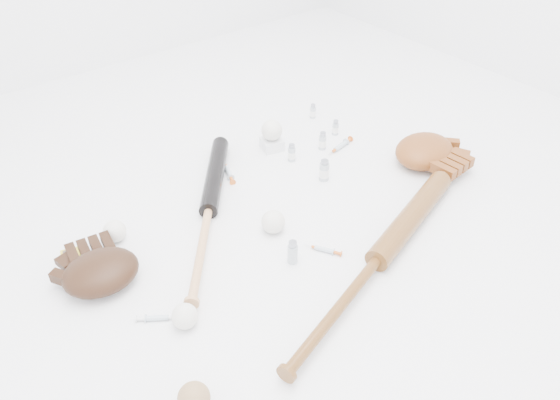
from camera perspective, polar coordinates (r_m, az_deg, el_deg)
bat_dark at (r=1.81m, az=-7.48°, el=-1.04°), size 0.59×0.71×0.06m
bat_wood at (r=1.64m, az=10.16°, el=-6.13°), size 0.99×0.37×0.07m
glove_dark at (r=1.64m, az=-18.23°, el=-7.13°), size 0.29×0.29×0.09m
glove_tan at (r=2.12m, az=14.85°, el=5.01°), size 0.31×0.31×0.10m
trading_card at (r=1.79m, az=-20.98°, el=-5.61°), size 0.08×0.10×0.00m
pedestal at (r=2.15m, az=-0.85°, el=5.88°), size 0.09×0.09×0.04m
baseball_on_pedestal at (r=2.12m, az=-0.86°, el=7.31°), size 0.08×0.08×0.08m
baseball_left at (r=1.49m, az=-9.92°, el=-11.87°), size 0.07×0.07×0.07m
baseball_upper at (r=1.78m, az=-16.89°, el=-3.13°), size 0.07×0.07×0.07m
baseball_mid at (r=1.74m, az=-0.71°, el=-2.29°), size 0.08×0.08×0.08m
baseball_aged at (r=1.34m, az=-8.99°, el=-19.76°), size 0.08×0.08×0.08m
syringe_0 at (r=1.53m, az=-12.71°, el=-11.93°), size 0.12×0.10×0.02m
syringe_1 at (r=1.69m, az=4.64°, el=-5.18°), size 0.09×0.12×0.02m
syringe_2 at (r=2.02m, az=-5.38°, el=2.89°), size 0.08×0.16×0.02m
syringe_3 at (r=2.22m, az=16.42°, el=5.03°), size 0.11×0.16×0.02m
syringe_4 at (r=2.17m, az=6.34°, el=5.64°), size 0.17×0.06×0.02m
vial_0 at (r=2.36m, az=3.46°, el=9.26°), size 0.02×0.02×0.06m
vial_1 at (r=2.25m, az=5.82°, el=7.56°), size 0.03×0.03×0.06m
vial_2 at (r=2.07m, az=1.23°, el=4.98°), size 0.03×0.03×0.07m
vial_3 at (r=1.97m, az=4.64°, el=3.14°), size 0.04×0.04×0.08m
vial_4 at (r=1.63m, az=1.33°, el=-5.44°), size 0.03×0.03×0.08m
vial_5 at (r=2.15m, az=4.47°, el=6.20°), size 0.03×0.03×0.07m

